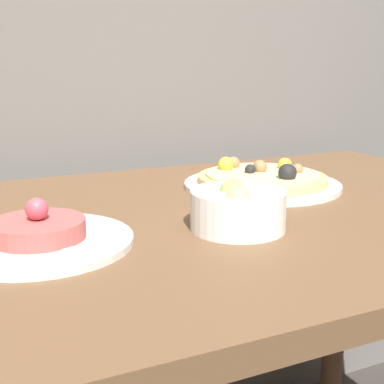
{
  "coord_description": "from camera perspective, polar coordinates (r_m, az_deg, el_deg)",
  "views": [
    {
      "loc": [
        -0.31,
        -0.36,
        1.03
      ],
      "look_at": [
        0.04,
        0.38,
        0.83
      ],
      "focal_mm": 50.0,
      "sensor_mm": 36.0,
      "label": 1
    }
  ],
  "objects": [
    {
      "name": "dining_table",
      "position": [
        0.88,
        -2.7,
        -9.25
      ],
      "size": [
        1.41,
        0.78,
        0.79
      ],
      "color": "brown",
      "rests_on": "ground_plane"
    },
    {
      "name": "small_bowl",
      "position": [
        0.78,
        4.89,
        -1.75
      ],
      "size": [
        0.14,
        0.14,
        0.07
      ],
      "color": "white",
      "rests_on": "dining_table"
    },
    {
      "name": "pizza_plate",
      "position": [
        1.05,
        7.5,
        1.29
      ],
      "size": [
        0.3,
        0.3,
        0.06
      ],
      "color": "silver",
      "rests_on": "dining_table"
    },
    {
      "name": "tartare_plate",
      "position": [
        0.74,
        -16.03,
        -4.56
      ],
      "size": [
        0.25,
        0.25,
        0.07
      ],
      "color": "silver",
      "rests_on": "dining_table"
    }
  ]
}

